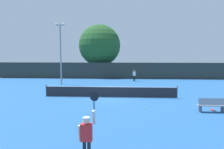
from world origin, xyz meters
name	(u,v)px	position (x,y,z in m)	size (l,w,h in m)	color
ground_plane	(110,97)	(0.00, 0.00, 0.00)	(120.00, 120.00, 0.00)	#235693
tennis_net	(110,92)	(0.00, 0.00, 0.51)	(11.66, 0.08, 1.07)	#232328
perimeter_fence	(117,71)	(0.00, 14.78, 1.28)	(38.79, 0.12, 2.57)	#2D332D
player_serving	(87,133)	(0.01, -11.29, 1.07)	(0.68, 0.39, 2.46)	red
player_receiving	(134,74)	(2.60, 11.69, 0.98)	(0.57, 0.24, 1.61)	white
tennis_ball	(145,108)	(2.72, -3.63, 0.03)	(0.07, 0.07, 0.07)	#CCE033
spare_racket	(213,110)	(7.22, -3.89, 0.02)	(0.28, 0.52, 0.04)	black
courtside_bench	(212,105)	(6.91, -4.47, 0.48)	(1.80, 0.44, 0.95)	gray
light_pole	(61,50)	(-6.77, 7.57, 4.41)	(1.18, 0.28, 7.71)	gray
large_tree	(100,45)	(-3.16, 18.12, 5.44)	(7.20, 7.20, 9.04)	brown
parked_car_near	(77,71)	(-7.70, 19.79, 0.78)	(2.41, 4.40, 1.69)	black
parked_car_mid	(102,71)	(-2.90, 20.03, 0.78)	(2.13, 4.30, 1.69)	#B7B7BC
parked_car_far	(174,71)	(10.36, 20.90, 0.78)	(2.07, 4.27, 1.69)	black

